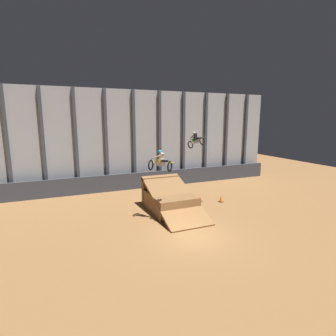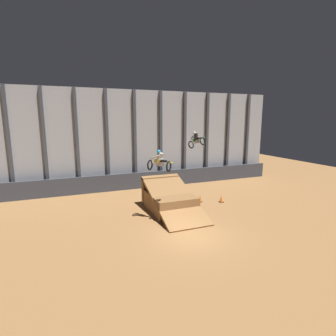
{
  "view_description": "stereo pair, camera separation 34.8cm",
  "coord_description": "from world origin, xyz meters",
  "views": [
    {
      "loc": [
        -7.06,
        -13.01,
        6.9
      ],
      "look_at": [
        1.08,
        6.4,
        2.97
      ],
      "focal_mm": 28.0,
      "sensor_mm": 36.0,
      "label": 1
    },
    {
      "loc": [
        -6.74,
        -13.14,
        6.9
      ],
      "look_at": [
        1.08,
        6.4,
        2.97
      ],
      "focal_mm": 28.0,
      "sensor_mm": 36.0,
      "label": 2
    }
  ],
  "objects": [
    {
      "name": "ground_plane",
      "position": [
        0.0,
        0.0,
        0.0
      ],
      "size": [
        60.0,
        60.0,
        0.0
      ],
      "primitive_type": "plane",
      "color": "olive"
    },
    {
      "name": "arena_back_wall",
      "position": [
        0.0,
        12.82,
        4.89
      ],
      "size": [
        32.0,
        0.4,
        9.77
      ],
      "color": "#A3A8B2",
      "rests_on": "ground_plane"
    },
    {
      "name": "lower_barrier",
      "position": [
        0.0,
        11.8,
        0.82
      ],
      "size": [
        31.36,
        0.2,
        1.64
      ],
      "color": "#383D47",
      "rests_on": "ground_plane"
    },
    {
      "name": "dirt_ramp",
      "position": [
        0.53,
        4.88,
        0.81
      ],
      "size": [
        3.16,
        6.16,
        2.44
      ],
      "color": "brown",
      "rests_on": "ground_plane"
    },
    {
      "name": "rider_bike_left_air",
      "position": [
        -0.86,
        3.08,
        4.07
      ],
      "size": [
        1.57,
        1.6,
        1.44
      ],
      "rotation": [
        -0.0,
        0.0,
        0.76
      ],
      "color": "black"
    },
    {
      "name": "rider_bike_right_air",
      "position": [
        4.47,
        7.95,
        5.0
      ],
      "size": [
        1.3,
        1.81,
        1.62
      ],
      "rotation": [
        -0.29,
        0.0,
        0.39
      ],
      "color": "black"
    },
    {
      "name": "traffic_cone_near_ramp",
      "position": [
        5.32,
        4.88,
        0.28
      ],
      "size": [
        0.36,
        0.36,
        0.58
      ],
      "color": "black",
      "rests_on": "ground_plane"
    },
    {
      "name": "traffic_cone_arena_edge",
      "position": [
        3.71,
        5.63,
        0.28
      ],
      "size": [
        0.36,
        0.36,
        0.58
      ],
      "color": "black",
      "rests_on": "ground_plane"
    }
  ]
}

